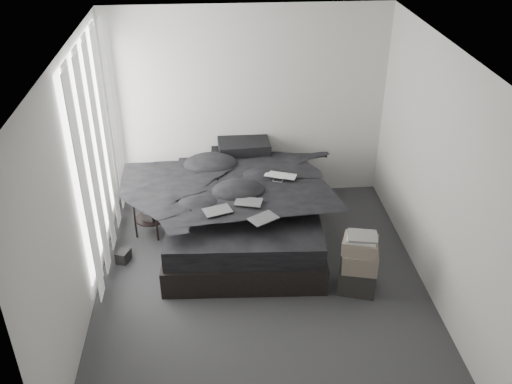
{
  "coord_description": "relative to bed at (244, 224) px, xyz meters",
  "views": [
    {
      "loc": [
        -0.45,
        -4.87,
        4.08
      ],
      "look_at": [
        0.0,
        0.8,
        0.75
      ],
      "focal_mm": 40.0,
      "sensor_mm": 36.0,
      "label": 1
    }
  ],
  "objects": [
    {
      "name": "wall_back",
      "position": [
        0.14,
        1.08,
        1.14
      ],
      "size": [
        3.6,
        0.01,
        2.6
      ],
      "primitive_type": "cube",
      "color": "silver",
      "rests_on": "ground"
    },
    {
      "name": "mattress",
      "position": [
        0.0,
        0.0,
        0.29
      ],
      "size": [
        1.83,
        2.37,
        0.25
      ],
      "primitive_type": "cube",
      "rotation": [
        0.0,
        0.0,
        -0.05
      ],
      "color": "black",
      "rests_on": "bed"
    },
    {
      "name": "box_lower",
      "position": [
        1.16,
        -1.14,
        -0.01
      ],
      "size": [
        0.47,
        0.41,
        0.29
      ],
      "primitive_type": "cube",
      "rotation": [
        0.0,
        0.0,
        -0.3
      ],
      "color": "black",
      "rests_on": "floor"
    },
    {
      "name": "comic_c",
      "position": [
        0.17,
        -0.81,
        0.71
      ],
      "size": [
        0.36,
        0.32,
        0.01
      ],
      "primitive_type": "cube",
      "rotation": [
        0.0,
        0.0,
        0.56
      ],
      "color": "black",
      "rests_on": "duvet"
    },
    {
      "name": "side_stand",
      "position": [
        -1.15,
        0.15,
        0.18
      ],
      "size": [
        0.47,
        0.47,
        0.68
      ],
      "primitive_type": "cylinder",
      "rotation": [
        0.0,
        0.0,
        -0.32
      ],
      "color": "black",
      "rests_on": "floor"
    },
    {
      "name": "pillow_lower",
      "position": [
        -0.01,
        0.92,
        0.49
      ],
      "size": [
        0.73,
        0.52,
        0.16
      ],
      "primitive_type": "cube",
      "rotation": [
        0.0,
        0.0,
        -0.05
      ],
      "color": "black",
      "rests_on": "mattress"
    },
    {
      "name": "pillow_upper",
      "position": [
        0.07,
        0.89,
        0.65
      ],
      "size": [
        0.69,
        0.5,
        0.15
      ],
      "primitive_type": "cube",
      "rotation": [
        0.0,
        0.0,
        0.06
      ],
      "color": "black",
      "rests_on": "pillow_lower"
    },
    {
      "name": "ceiling",
      "position": [
        0.14,
        -1.02,
        2.44
      ],
      "size": [
        3.6,
        4.2,
        0.01
      ],
      "primitive_type": "cube",
      "color": "white",
      "rests_on": "ground"
    },
    {
      "name": "comic_a",
      "position": [
        -0.32,
        -0.62,
        0.69
      ],
      "size": [
        0.35,
        0.28,
        0.01
      ],
      "primitive_type": "cube",
      "rotation": [
        0.0,
        0.0,
        0.34
      ],
      "color": "black",
      "rests_on": "duvet"
    },
    {
      "name": "box_upper",
      "position": [
        1.16,
        -1.13,
        0.43
      ],
      "size": [
        0.43,
        0.39,
        0.15
      ],
      "primitive_type": "cube",
      "rotation": [
        0.0,
        0.0,
        -0.35
      ],
      "color": "#6D6156",
      "rests_on": "box_mid"
    },
    {
      "name": "laptop",
      "position": [
        0.44,
        0.04,
        0.7
      ],
      "size": [
        0.44,
        0.36,
        0.03
      ],
      "primitive_type": "imported",
      "rotation": [
        0.0,
        0.0,
        -0.36
      ],
      "color": "silver",
      "rests_on": "duvet"
    },
    {
      "name": "wall_front",
      "position": [
        0.14,
        -3.12,
        1.14
      ],
      "size": [
        3.6,
        0.01,
        2.6
      ],
      "primitive_type": "cube",
      "color": "silver",
      "rests_on": "ground"
    },
    {
      "name": "papers",
      "position": [
        -1.15,
        0.14,
        0.53
      ],
      "size": [
        0.29,
        0.23,
        0.01
      ],
      "primitive_type": "cube",
      "rotation": [
        0.0,
        0.0,
        -0.14
      ],
      "color": "white",
      "rests_on": "side_stand"
    },
    {
      "name": "floor",
      "position": [
        0.14,
        -1.02,
        -0.16
      ],
      "size": [
        3.6,
        4.2,
        0.01
      ],
      "primitive_type": "cube",
      "color": "#303033",
      "rests_on": "ground"
    },
    {
      "name": "box_mid",
      "position": [
        1.17,
        -1.15,
        0.24
      ],
      "size": [
        0.43,
        0.37,
        0.22
      ],
      "primitive_type": "cube",
      "rotation": [
        0.0,
        0.0,
        -0.23
      ],
      "color": "#6D6156",
      "rests_on": "box_lower"
    },
    {
      "name": "floor_books",
      "position": [
        -1.43,
        -0.41,
        -0.1
      ],
      "size": [
        0.18,
        0.21,
        0.13
      ],
      "primitive_type": "cube",
      "rotation": [
        0.0,
        0.0,
        -0.36
      ],
      "color": "black",
      "rests_on": "floor"
    },
    {
      "name": "art_book_white",
      "position": [
        1.16,
        -1.14,
        0.53
      ],
      "size": [
        0.36,
        0.32,
        0.03
      ],
      "primitive_type": "cube",
      "rotation": [
        0.0,
        0.0,
        -0.3
      ],
      "color": "silver",
      "rests_on": "box_upper"
    },
    {
      "name": "curtain_left",
      "position": [
        -1.59,
        -0.12,
        1.12
      ],
      "size": [
        0.06,
        2.12,
        2.48
      ],
      "primitive_type": "cube",
      "color": "white",
      "rests_on": "wall_left"
    },
    {
      "name": "comic_b",
      "position": [
        0.04,
        -0.46,
        0.7
      ],
      "size": [
        0.34,
        0.26,
        0.01
      ],
      "primitive_type": "cube",
      "rotation": [
        0.0,
        0.0,
        -0.26
      ],
      "color": "black",
      "rests_on": "duvet"
    },
    {
      "name": "duvet",
      "position": [
        -0.0,
        -0.06,
        0.55
      ],
      "size": [
        1.84,
        2.1,
        0.28
      ],
      "primitive_type": "imported",
      "rotation": [
        0.0,
        0.0,
        -0.05
      ],
      "color": "black",
      "rests_on": "mattress"
    },
    {
      "name": "window_left",
      "position": [
        -1.64,
        -0.12,
        1.19
      ],
      "size": [
        0.02,
        2.0,
        2.3
      ],
      "primitive_type": "cube",
      "color": "white",
      "rests_on": "wall_left"
    },
    {
      "name": "wall_left",
      "position": [
        -1.66,
        -1.02,
        1.14
      ],
      "size": [
        0.01,
        4.2,
        2.6
      ],
      "primitive_type": "cube",
      "color": "silver",
      "rests_on": "ground"
    },
    {
      "name": "wall_right",
      "position": [
        1.94,
        -1.02,
        1.14
      ],
      "size": [
        0.01,
        4.2,
        2.6
      ],
      "primitive_type": "cube",
      "color": "silver",
      "rests_on": "ground"
    },
    {
      "name": "bed",
      "position": [
        0.0,
        0.0,
        0.0
      ],
      "size": [
        1.9,
        2.45,
        0.32
      ],
      "primitive_type": "cube",
      "rotation": [
        0.0,
        0.0,
        -0.05
      ],
      "color": "black",
      "rests_on": "floor"
    },
    {
      "name": "art_book_snake",
      "position": [
        1.17,
        -1.15,
        0.55
      ],
      "size": [
        0.33,
        0.29,
        0.03
      ],
      "primitive_type": "cube",
      "rotation": [
        0.0,
        0.0,
        -0.2
      ],
      "color": "silver",
      "rests_on": "art_book_white"
    }
  ]
}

